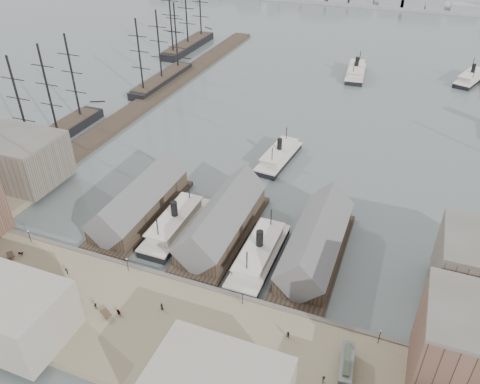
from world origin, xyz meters
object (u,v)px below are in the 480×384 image
at_px(ferry_docked_west, 176,223).
at_px(tram, 346,366).
at_px(horse_cart_left, 18,254).
at_px(horse_cart_right, 206,344).
at_px(horse_cart_center, 114,313).

xyz_separation_m(ferry_docked_west, tram, (52.93, -30.11, 1.40)).
bearing_deg(ferry_docked_west, horse_cart_left, -139.43).
xyz_separation_m(tram, horse_cart_left, (-83.97, 3.53, -0.99)).
distance_m(ferry_docked_west, horse_cart_right, 42.62).
height_order(horse_cart_left, horse_cart_center, horse_cart_center).
bearing_deg(ferry_docked_west, horse_cart_right, -53.86).
xyz_separation_m(ferry_docked_west, horse_cart_center, (3.07, -34.23, 0.46)).
bearing_deg(horse_cart_left, tram, -56.80).
xyz_separation_m(ferry_docked_west, horse_cart_right, (25.13, -34.42, 0.40)).
distance_m(ferry_docked_west, horse_cart_center, 34.37).
height_order(tram, horse_cart_center, tram).
bearing_deg(horse_cart_right, ferry_docked_west, 28.46).
relative_size(tram, horse_cart_right, 2.11).
distance_m(horse_cart_left, horse_cart_center, 34.95).
distance_m(tram, horse_cart_right, 28.15).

